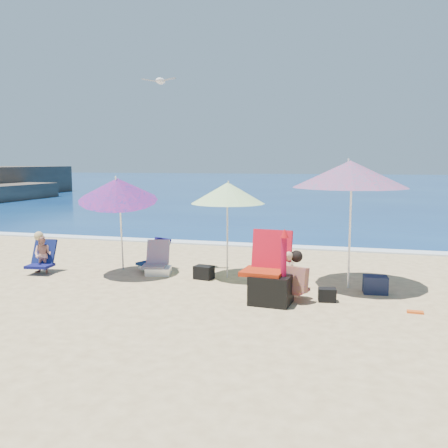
% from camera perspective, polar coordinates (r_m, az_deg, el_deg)
% --- Properties ---
extents(ground, '(120.00, 120.00, 0.00)m').
position_cam_1_polar(ground, '(7.87, 0.20, -8.94)').
color(ground, '#D8BC84').
rests_on(ground, ground).
extents(sea, '(120.00, 80.00, 0.12)m').
position_cam_1_polar(sea, '(52.39, 13.11, 4.61)').
color(sea, navy).
rests_on(sea, ground).
extents(foam, '(120.00, 0.50, 0.04)m').
position_cam_1_polar(foam, '(12.74, 6.16, -2.61)').
color(foam, white).
rests_on(foam, ground).
extents(umbrella_turquoise, '(2.48, 2.48, 2.26)m').
position_cam_1_polar(umbrella_turquoise, '(8.67, 14.59, 5.68)').
color(umbrella_turquoise, white).
rests_on(umbrella_turquoise, ground).
extents(umbrella_striped, '(1.63, 1.63, 1.86)m').
position_cam_1_polar(umbrella_striped, '(9.11, 0.46, 3.65)').
color(umbrella_striped, silver).
rests_on(umbrella_striped, ground).
extents(umbrella_blue, '(1.99, 2.02, 2.06)m').
position_cam_1_polar(umbrella_blue, '(9.50, -12.36, 4.02)').
color(umbrella_blue, white).
rests_on(umbrella_blue, ground).
extents(furled_umbrella, '(0.14, 0.18, 1.20)m').
position_cam_1_polar(furled_umbrella, '(7.49, 7.02, -4.61)').
color(furled_umbrella, '#A30B2C').
rests_on(furled_umbrella, ground).
extents(chair_navy, '(0.66, 0.79, 0.64)m').
position_cam_1_polar(chair_navy, '(10.12, -8.19, -4.36)').
color(chair_navy, '#0C2248').
rests_on(chair_navy, ground).
extents(chair_rainbow, '(0.62, 0.66, 0.65)m').
position_cam_1_polar(chair_rainbow, '(9.73, -7.80, -4.82)').
color(chair_rainbow, '#C15444').
rests_on(chair_rainbow, ground).
extents(camp_chair_left, '(0.82, 0.71, 1.12)m').
position_cam_1_polar(camp_chair_left, '(7.70, 5.45, -6.75)').
color(camp_chair_left, '#9D240B').
rests_on(camp_chair_left, ground).
extents(person_center, '(0.58, 0.57, 0.81)m').
position_cam_1_polar(person_center, '(7.84, 7.80, -6.13)').
color(person_center, tan).
rests_on(person_center, ground).
extents(person_left, '(0.54, 0.61, 0.84)m').
position_cam_1_polar(person_left, '(10.32, -20.54, -3.34)').
color(person_left, tan).
rests_on(person_left, ground).
extents(bag_black_a, '(0.38, 0.31, 0.25)m').
position_cam_1_polar(bag_black_a, '(9.24, -2.38, -5.69)').
color(bag_black_a, black).
rests_on(bag_black_a, ground).
extents(bag_navy_b, '(0.42, 0.33, 0.30)m').
position_cam_1_polar(bag_navy_b, '(8.63, 17.34, -6.81)').
color(bag_navy_b, '#1A2039').
rests_on(bag_navy_b, ground).
extents(bag_black_b, '(0.30, 0.23, 0.21)m').
position_cam_1_polar(bag_black_b, '(7.95, 12.01, -8.14)').
color(bag_black_b, black).
rests_on(bag_black_b, ground).
extents(orange_item, '(0.24, 0.12, 0.03)m').
position_cam_1_polar(orange_item, '(7.75, 21.53, -9.59)').
color(orange_item, '#DB5317').
rests_on(orange_item, ground).
extents(seagull, '(0.68, 0.33, 0.12)m').
position_cam_1_polar(seagull, '(9.86, -7.48, 16.32)').
color(seagull, silver).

